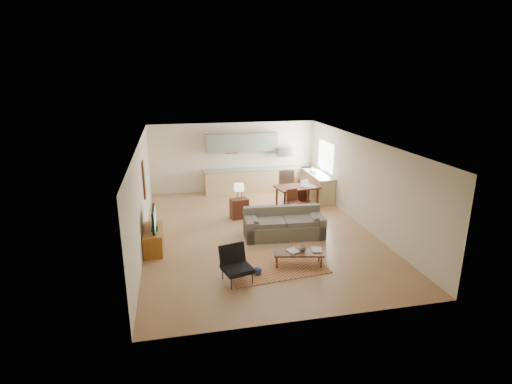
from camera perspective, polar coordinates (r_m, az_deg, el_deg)
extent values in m
plane|color=#9A6D49|center=(11.93, 0.30, -5.70)|extent=(9.00, 9.00, 0.00)
plane|color=white|center=(11.18, 0.32, 7.19)|extent=(9.00, 9.00, 0.00)
plane|color=beige|center=(15.78, -3.18, 5.00)|extent=(6.50, 0.00, 6.50)
plane|color=beige|center=(7.43, 7.82, -9.00)|extent=(6.50, 0.00, 6.50)
plane|color=beige|center=(11.27, -16.05, -0.45)|extent=(0.00, 9.00, 9.00)
plane|color=beige|center=(12.56, 14.96, 1.38)|extent=(0.00, 9.00, 9.00)
cube|color=#A5A8AD|center=(16.10, 4.10, 1.93)|extent=(0.62, 0.62, 0.90)
cube|color=#A5A8AD|center=(15.88, 4.16, 5.79)|extent=(0.62, 0.40, 0.35)
cube|color=gray|center=(15.55, -2.02, 7.09)|extent=(2.80, 0.34, 0.70)
cube|color=white|center=(15.16, 9.91, 5.06)|extent=(0.02, 1.40, 1.05)
cube|color=#9C4127|center=(10.00, 2.55, -10.31)|extent=(2.53, 1.88, 0.02)
imported|color=maroon|center=(9.80, 4.72, -8.54)|extent=(0.38, 0.42, 0.03)
imported|color=navy|center=(10.00, 8.01, -8.14)|extent=(0.41, 0.45, 0.02)
imported|color=black|center=(9.89, 6.66, -7.88)|extent=(0.20, 0.20, 0.18)
imported|color=beige|center=(15.35, 8.09, 3.25)|extent=(0.09, 0.10, 0.19)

